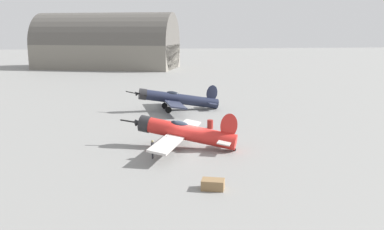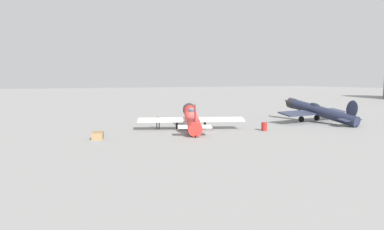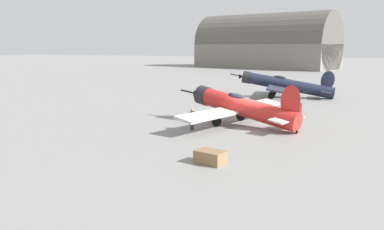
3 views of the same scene
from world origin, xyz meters
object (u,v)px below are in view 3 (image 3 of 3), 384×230
(airplane_mid_apron, at_px, (284,84))
(equipment_crate, at_px, (211,157))
(airplane_foreground, at_px, (241,107))
(fuel_drum, at_px, (298,108))
(ground_crew_mechanic, at_px, (192,117))

(airplane_mid_apron, xyz_separation_m, equipment_crate, (0.12, 28.49, -1.21))
(airplane_foreground, distance_m, fuel_drum, 8.14)
(airplane_mid_apron, distance_m, ground_crew_mechanic, 21.36)
(airplane_mid_apron, bearing_deg, fuel_drum, 98.24)
(airplane_foreground, xyz_separation_m, equipment_crate, (-0.86, 10.42, -1.11))
(airplane_foreground, height_order, equipment_crate, airplane_foreground)
(ground_crew_mechanic, xyz_separation_m, fuel_drum, (-6.53, -10.14, -0.48))
(fuel_drum, bearing_deg, airplane_foreground, 63.16)
(airplane_foreground, bearing_deg, fuel_drum, -95.49)
(ground_crew_mechanic, relative_size, fuel_drum, 1.67)
(airplane_foreground, relative_size, fuel_drum, 12.65)
(airplane_foreground, distance_m, ground_crew_mechanic, 4.14)
(airplane_foreground, xyz_separation_m, airplane_mid_apron, (-0.98, -18.07, 0.10))
(airplane_mid_apron, bearing_deg, airplane_foreground, 81.35)
(airplane_mid_apron, distance_m, equipment_crate, 28.52)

